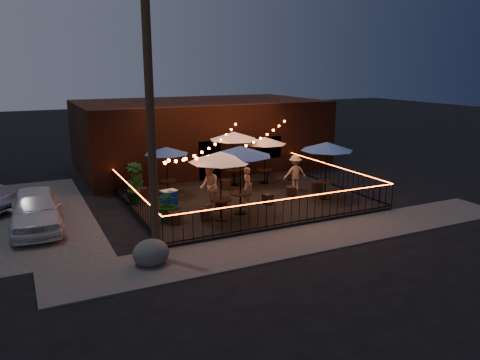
% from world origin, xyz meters
% --- Properties ---
extents(ground, '(110.00, 110.00, 0.00)m').
position_xyz_m(ground, '(0.00, 0.00, 0.00)').
color(ground, black).
rests_on(ground, ground).
extents(patio, '(10.00, 8.00, 0.15)m').
position_xyz_m(patio, '(0.00, 2.00, 0.07)').
color(patio, black).
rests_on(patio, ground).
extents(sidewalk, '(18.00, 2.50, 0.05)m').
position_xyz_m(sidewalk, '(0.00, -3.25, 0.03)').
color(sidewalk, '#3B3937').
rests_on(sidewalk, ground).
extents(brick_building, '(14.00, 8.00, 4.00)m').
position_xyz_m(brick_building, '(1.00, 9.99, 2.00)').
color(brick_building, '#33180E').
rests_on(brick_building, ground).
extents(utility_pole, '(0.26, 0.26, 8.00)m').
position_xyz_m(utility_pole, '(-5.40, -2.60, 4.00)').
color(utility_pole, '#3B2A18').
rests_on(utility_pole, ground).
extents(fence_front, '(10.00, 0.04, 1.04)m').
position_xyz_m(fence_front, '(0.00, -2.00, 0.66)').
color(fence_front, black).
rests_on(fence_front, patio).
extents(fence_left, '(0.04, 8.00, 1.04)m').
position_xyz_m(fence_left, '(-5.00, 2.00, 0.66)').
color(fence_left, black).
rests_on(fence_left, patio).
extents(fence_right, '(0.04, 8.00, 1.04)m').
position_xyz_m(fence_right, '(5.00, 2.00, 0.66)').
color(fence_right, black).
rests_on(fence_right, patio).
extents(festoon_lights, '(10.02, 8.72, 1.32)m').
position_xyz_m(festoon_lights, '(-1.01, 1.70, 2.52)').
color(festoon_lights, '#F24C11').
rests_on(festoon_lights, ground).
extents(cafe_table_0, '(3.20, 3.20, 2.69)m').
position_xyz_m(cafe_table_0, '(-2.15, -0.32, 2.61)').
color(cafe_table_0, black).
rests_on(cafe_table_0, patio).
extents(cafe_table_1, '(2.11, 2.11, 2.26)m').
position_xyz_m(cafe_table_1, '(-2.91, 4.08, 2.21)').
color(cafe_table_1, black).
rests_on(cafe_table_1, patio).
extents(cafe_table_2, '(2.73, 2.73, 2.78)m').
position_xyz_m(cafe_table_2, '(-1.13, 0.06, 2.69)').
color(cafe_table_2, black).
rests_on(cafe_table_2, patio).
extents(cafe_table_3, '(2.70, 2.70, 2.70)m').
position_xyz_m(cafe_table_3, '(0.64, 4.39, 2.61)').
color(cafe_table_3, black).
rests_on(cafe_table_3, patio).
extents(cafe_table_4, '(3.08, 3.08, 2.59)m').
position_xyz_m(cafe_table_4, '(3.27, 0.36, 2.51)').
color(cafe_table_4, black).
rests_on(cafe_table_4, patio).
extents(cafe_table_5, '(2.83, 2.83, 2.38)m').
position_xyz_m(cafe_table_5, '(2.19, 4.05, 2.32)').
color(cafe_table_5, black).
rests_on(cafe_table_5, patio).
extents(bistro_chair_0, '(0.46, 0.46, 0.49)m').
position_xyz_m(bistro_chair_0, '(-3.96, 0.00, 0.40)').
color(bistro_chair_0, black).
rests_on(bistro_chair_0, patio).
extents(bistro_chair_1, '(0.46, 0.46, 0.45)m').
position_xyz_m(bistro_chair_1, '(-2.68, 0.02, 0.37)').
color(bistro_chair_1, black).
rests_on(bistro_chair_1, patio).
extents(bistro_chair_2, '(0.45, 0.45, 0.50)m').
position_xyz_m(bistro_chair_2, '(-4.13, 3.98, 0.40)').
color(bistro_chair_2, black).
rests_on(bistro_chair_2, patio).
extents(bistro_chair_3, '(0.47, 0.47, 0.44)m').
position_xyz_m(bistro_chair_3, '(-2.94, 3.56, 0.37)').
color(bistro_chair_3, black).
rests_on(bistro_chair_3, patio).
extents(bistro_chair_4, '(0.46, 0.46, 0.45)m').
position_xyz_m(bistro_chair_4, '(-1.43, 1.30, 0.38)').
color(bistro_chair_4, black).
rests_on(bistro_chair_4, patio).
extents(bistro_chair_5, '(0.43, 0.43, 0.44)m').
position_xyz_m(bistro_chair_5, '(0.53, 0.75, 0.37)').
color(bistro_chair_5, black).
rests_on(bistro_chair_5, patio).
extents(bistro_chair_6, '(0.50, 0.50, 0.48)m').
position_xyz_m(bistro_chair_6, '(-0.07, 3.83, 0.39)').
color(bistro_chair_6, black).
rests_on(bistro_chair_6, patio).
extents(bistro_chair_7, '(0.37, 0.37, 0.44)m').
position_xyz_m(bistro_chair_7, '(1.06, 3.73, 0.37)').
color(bistro_chair_7, black).
rests_on(bistro_chair_7, patio).
extents(bistro_chair_8, '(0.54, 0.54, 0.49)m').
position_xyz_m(bistro_chair_8, '(2.05, 1.25, 0.39)').
color(bistro_chair_8, black).
rests_on(bistro_chair_8, patio).
extents(bistro_chair_9, '(0.50, 0.50, 0.49)m').
position_xyz_m(bistro_chair_9, '(3.63, 1.45, 0.40)').
color(bistro_chair_9, black).
rests_on(bistro_chair_9, patio).
extents(bistro_chair_10, '(0.52, 0.52, 0.50)m').
position_xyz_m(bistro_chair_10, '(2.61, 4.09, 0.40)').
color(bistro_chair_10, black).
rests_on(bistro_chair_10, patio).
extents(bistro_chair_11, '(0.42, 0.42, 0.40)m').
position_xyz_m(bistro_chair_11, '(3.73, 3.94, 0.35)').
color(bistro_chair_11, black).
rests_on(bistro_chair_11, patio).
extents(patron_a, '(0.47, 0.66, 1.68)m').
position_xyz_m(patron_a, '(-0.37, 0.92, 0.99)').
color(patron_a, tan).
rests_on(patron_a, patio).
extents(patron_b, '(0.92, 1.08, 1.94)m').
position_xyz_m(patron_b, '(-2.02, 1.19, 1.12)').
color(patron_b, tan).
rests_on(patron_b, patio).
extents(patron_c, '(1.21, 0.82, 1.72)m').
position_xyz_m(patron_c, '(2.83, 2.19, 1.01)').
color(patron_c, '#D19F8C').
rests_on(patron_c, patio).
extents(potted_shrub_a, '(1.32, 1.19, 1.31)m').
position_xyz_m(potted_shrub_a, '(-3.97, 0.56, 0.81)').
color(potted_shrub_a, '#0F3710').
rests_on(potted_shrub_a, patio).
extents(potted_shrub_b, '(0.80, 0.67, 1.36)m').
position_xyz_m(potted_shrub_b, '(-4.60, 3.35, 0.83)').
color(potted_shrub_b, '#17350D').
rests_on(potted_shrub_b, patio).
extents(potted_shrub_c, '(0.87, 0.87, 1.44)m').
position_xyz_m(potted_shrub_c, '(-4.18, 5.13, 0.87)').
color(potted_shrub_c, '#0D360C').
rests_on(potted_shrub_c, patio).
extents(cooler, '(0.72, 0.58, 0.84)m').
position_xyz_m(cooler, '(-3.56, 1.82, 0.58)').
color(cooler, '#0626AB').
rests_on(cooler, patio).
extents(boulder, '(1.25, 1.16, 0.79)m').
position_xyz_m(boulder, '(-5.68, -3.00, 0.39)').
color(boulder, '#42423D').
rests_on(boulder, ground).
extents(car_white, '(2.03, 4.59, 1.54)m').
position_xyz_m(car_white, '(-8.64, 2.14, 0.77)').
color(car_white, silver).
rests_on(car_white, ground).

